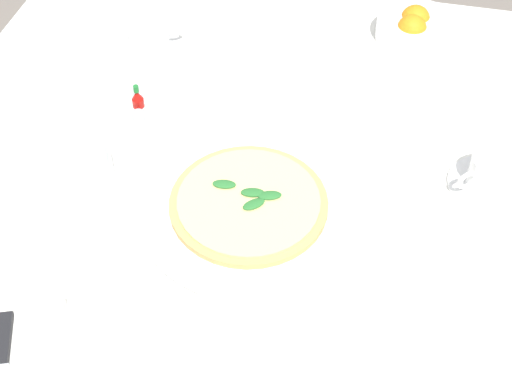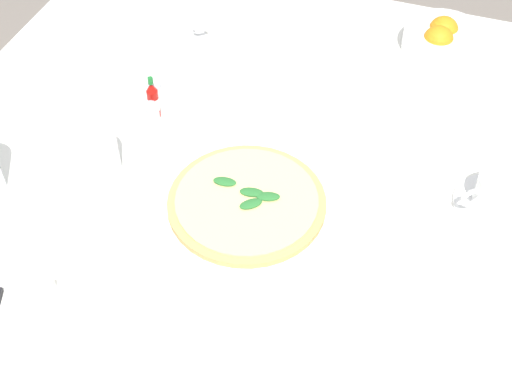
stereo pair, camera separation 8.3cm
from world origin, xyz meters
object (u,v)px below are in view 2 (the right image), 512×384
Objects in this scene: water_glass_left_edge at (96,155)px; pepper_shaker at (155,93)px; coffee_cup_far_right at (174,30)px; coffee_cup_near_left at (499,195)px; salt_shaker at (152,116)px; citrus_bowl at (442,39)px; hot_sauce_bottle at (153,100)px; pizza at (247,202)px; pizza_plate at (247,208)px.

pepper_shaker is at bearing 176.27° from water_glass_left_edge.
coffee_cup_near_left is (0.23, 0.64, -0.00)m from coffee_cup_far_right.
salt_shaker is 1.00× the size of pepper_shaker.
water_glass_left_edge is 0.70× the size of citrus_bowl.
water_glass_left_edge reaches higher than pepper_shaker.
citrus_bowl reaches higher than pepper_shaker.
coffee_cup_near_left is 1.57× the size of hot_sauce_bottle.
pizza is 0.25m from salt_shaker.
pepper_shaker is (-0.19, 0.01, -0.02)m from water_glass_left_edge.
citrus_bowl is (-0.51, 0.21, 0.02)m from pizza_plate.
coffee_cup_far_right is 0.68m from coffee_cup_near_left.
coffee_cup_near_left is at bearing 90.66° from salt_shaker.
coffee_cup_far_right is 2.31× the size of pepper_shaker.
pizza_plate is at bearing -22.46° from citrus_bowl.
salt_shaker is at bearing 166.31° from water_glass_left_edge.
hot_sauce_bottle is (-0.16, 0.02, -0.01)m from water_glass_left_edge.
water_glass_left_edge reaches higher than pizza_plate.
salt_shaker is (0.38, -0.43, -0.00)m from citrus_bowl.
water_glass_left_edge is at bearing -89.67° from pizza_plate.
hot_sauce_bottle is at bearing -124.98° from pizza.
coffee_cup_far_right is at bearing -175.37° from water_glass_left_edge.
water_glass_left_edge is 1.87× the size of salt_shaker.
pepper_shaker is (-0.03, -0.01, -0.01)m from hot_sauce_bottle.
hot_sauce_bottle is at bearing -51.22° from citrus_bowl.
pizza is 4.28× the size of salt_shaker.
coffee_cup_far_right is 1.57× the size of hot_sauce_bottle.
pizza is at bearing 58.91° from salt_shaker.
salt_shaker is at bearing -121.09° from pizza.
water_glass_left_edge is (0.14, -0.61, 0.02)m from coffee_cup_near_left.
coffee_cup_far_right is at bearing -109.74° from coffee_cup_near_left.
hot_sauce_bottle reaches higher than pizza_plate.
pizza_plate is 0.30m from pepper_shaker.
citrus_bowl is at bearing 125.87° from pepper_shaker.
pizza is 0.30m from pepper_shaker.
pizza is 4.28× the size of pepper_shaker.
coffee_cup_far_right is 0.18m from pepper_shaker.
citrus_bowl is at bearing 128.78° from hot_sauce_bottle.
hot_sauce_bottle reaches higher than coffee_cup_far_right.
coffee_cup_near_left is at bearing 21.39° from citrus_bowl.
coffee_cup_near_left is (-0.14, 0.36, 0.02)m from pizza_plate.
coffee_cup_near_left is (-0.14, 0.36, 0.00)m from pizza.
pizza_plate is 0.46m from coffee_cup_far_right.
pizza_plate is 2.25× the size of citrus_bowl.
citrus_bowl is 0.55m from pepper_shaker.
citrus_bowl is 2.67× the size of salt_shaker.
coffee_cup_near_left is 0.58m from salt_shaker.
coffee_cup_near_left is 0.59m from hot_sauce_bottle.
pizza_plate is 4.06× the size of hot_sauce_bottle.
pizza_plate is 2.59× the size of coffee_cup_near_left.
hot_sauce_bottle is at bearing -160.35° from salt_shaker.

